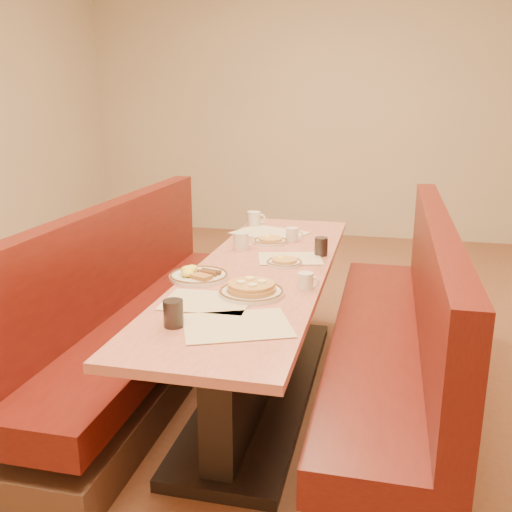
% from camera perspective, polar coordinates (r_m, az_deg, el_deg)
% --- Properties ---
extents(ground, '(8.00, 8.00, 0.00)m').
position_cam_1_polar(ground, '(3.35, 0.52, -13.56)').
color(ground, '#9E6647').
rests_on(ground, ground).
extents(room_envelope, '(6.04, 8.04, 2.82)m').
position_cam_1_polar(room_envelope, '(2.94, 0.62, 21.49)').
color(room_envelope, beige).
rests_on(room_envelope, ground).
extents(diner_table, '(0.70, 2.50, 0.75)m').
position_cam_1_polar(diner_table, '(3.18, 0.54, -7.66)').
color(diner_table, black).
rests_on(diner_table, ground).
extents(booth_left, '(0.55, 2.50, 1.05)m').
position_cam_1_polar(booth_left, '(3.41, -11.65, -6.60)').
color(booth_left, '#4C3326').
rests_on(booth_left, ground).
extents(booth_right, '(0.55, 2.50, 1.05)m').
position_cam_1_polar(booth_right, '(3.12, 13.93, -8.86)').
color(booth_right, '#4C3326').
rests_on(booth_right, ground).
extents(placemat_near_left, '(0.39, 0.30, 0.00)m').
position_cam_1_polar(placemat_near_left, '(2.55, -4.93, -4.55)').
color(placemat_near_left, beige).
rests_on(placemat_near_left, diner_table).
extents(placemat_near_right, '(0.51, 0.46, 0.00)m').
position_cam_1_polar(placemat_near_right, '(2.29, -1.93, -6.93)').
color(placemat_near_right, beige).
rests_on(placemat_near_right, diner_table).
extents(placemat_far_left, '(0.54, 0.48, 0.00)m').
position_cam_1_polar(placemat_far_left, '(3.82, 1.37, 2.33)').
color(placemat_far_left, beige).
rests_on(placemat_far_left, diner_table).
extents(placemat_far_right, '(0.41, 0.34, 0.00)m').
position_cam_1_polar(placemat_far_right, '(3.22, 3.42, -0.23)').
color(placemat_far_right, beige).
rests_on(placemat_far_right, diner_table).
extents(pancake_plate, '(0.30, 0.30, 0.07)m').
position_cam_1_polar(pancake_plate, '(2.63, -0.46, -3.41)').
color(pancake_plate, silver).
rests_on(pancake_plate, diner_table).
extents(eggs_plate, '(0.30, 0.30, 0.06)m').
position_cam_1_polar(eggs_plate, '(2.88, -5.82, -1.89)').
color(eggs_plate, silver).
rests_on(eggs_plate, diner_table).
extents(extra_plate_mid, '(0.20, 0.20, 0.04)m').
position_cam_1_polar(extra_plate_mid, '(3.11, 2.85, -0.58)').
color(extra_plate_mid, silver).
rests_on(extra_plate_mid, diner_table).
extents(extra_plate_far, '(0.21, 0.21, 0.04)m').
position_cam_1_polar(extra_plate_far, '(3.57, 1.46, 1.56)').
color(extra_plate_far, silver).
rests_on(extra_plate_far, diner_table).
extents(coffee_mug_a, '(0.11, 0.07, 0.08)m').
position_cam_1_polar(coffee_mug_a, '(2.71, 5.04, -2.48)').
color(coffee_mug_a, silver).
rests_on(coffee_mug_a, diner_table).
extents(coffee_mug_b, '(0.13, 0.09, 0.10)m').
position_cam_1_polar(coffee_mug_b, '(3.42, -1.47, 1.57)').
color(coffee_mug_b, silver).
rests_on(coffee_mug_b, diner_table).
extents(coffee_mug_c, '(0.11, 0.08, 0.09)m').
position_cam_1_polar(coffee_mug_c, '(3.61, 3.69, 2.19)').
color(coffee_mug_c, silver).
rests_on(coffee_mug_c, diner_table).
extents(coffee_mug_d, '(0.13, 0.09, 0.10)m').
position_cam_1_polar(coffee_mug_d, '(4.04, -0.17, 3.78)').
color(coffee_mug_d, silver).
rests_on(coffee_mug_d, diner_table).
extents(soda_tumbler_near, '(0.08, 0.08, 0.11)m').
position_cam_1_polar(soda_tumbler_near, '(2.29, -8.27, -5.71)').
color(soda_tumbler_near, black).
rests_on(soda_tumbler_near, diner_table).
extents(soda_tumbler_mid, '(0.08, 0.08, 0.11)m').
position_cam_1_polar(soda_tumbler_mid, '(3.30, 6.53, 0.95)').
color(soda_tumbler_mid, black).
rests_on(soda_tumbler_mid, diner_table).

